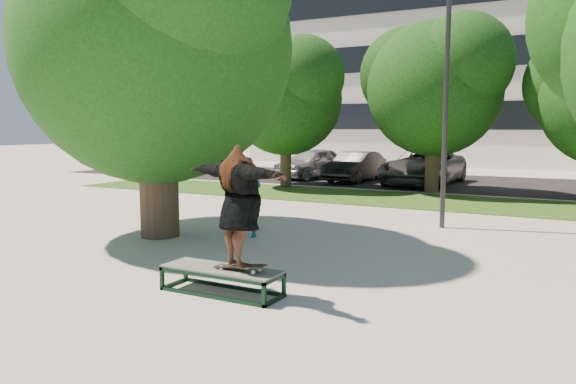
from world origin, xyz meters
The scene contains 14 objects.
ground centered at (0.00, 0.00, 0.00)m, with size 120.00×120.00×0.00m, color #9D9890.
grass_strip centered at (1.00, 9.50, 0.01)m, with size 30.00×4.00×0.02m, color #1B4614.
asphalt_strip centered at (0.00, 16.00, 0.01)m, with size 40.00×8.00×0.01m, color black.
tree_left centered at (-4.29, 1.09, 4.42)m, with size 6.96×5.95×7.12m.
bg_tree_left centered at (-6.57, 11.07, 3.73)m, with size 5.28×4.51×5.77m.
bg_tree_mid centered at (-1.08, 12.08, 4.02)m, with size 5.76×4.92×6.24m.
lamppost centered at (1.00, 5.00, 3.15)m, with size 0.25×0.15×6.11m.
office_building centered at (-2.00, 31.98, 8.00)m, with size 30.00×14.12×16.00m.
grind_box centered at (-0.57, -1.85, 0.19)m, with size 1.80×0.60×0.38m.
skater_rig centered at (-0.25, -1.85, 1.30)m, with size 2.15×1.22×1.77m.
bystander centered at (-2.50, 1.89, 0.87)m, with size 0.64×0.42×1.74m, color #195361.
car_silver_a centered at (-7.31, 15.02, 0.71)m, with size 1.68×4.17×1.42m, color #A1A1A6.
car_dark centered at (-4.96, 14.52, 0.65)m, with size 1.38×3.96×1.31m, color black.
car_grey centered at (-2.00, 14.72, 0.75)m, with size 2.49×5.41×1.50m, color #505054.
Camera 1 is at (4.01, -8.34, 2.41)m, focal length 35.00 mm.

